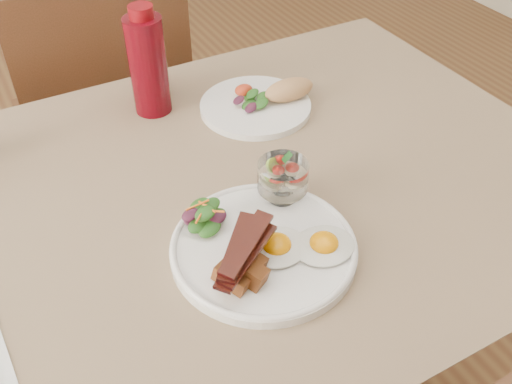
% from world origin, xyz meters
% --- Properties ---
extents(table, '(1.33, 0.88, 0.75)m').
position_xyz_m(table, '(0.00, 0.00, 0.66)').
color(table, '#592F1C').
rests_on(table, ground).
extents(chair_far, '(0.42, 0.42, 0.93)m').
position_xyz_m(chair_far, '(0.00, 0.66, 0.52)').
color(chair_far, '#592F1C').
rests_on(chair_far, ground).
extents(main_plate, '(0.28, 0.28, 0.02)m').
position_xyz_m(main_plate, '(0.02, -0.16, 0.76)').
color(main_plate, white).
rests_on(main_plate, table).
extents(fried_eggs, '(0.17, 0.13, 0.03)m').
position_xyz_m(fried_eggs, '(0.07, -0.19, 0.78)').
color(fried_eggs, silver).
rests_on(fried_eggs, main_plate).
extents(bacon_potato_pile, '(0.12, 0.11, 0.06)m').
position_xyz_m(bacon_potato_pile, '(-0.03, -0.19, 0.80)').
color(bacon_potato_pile, brown).
rests_on(bacon_potato_pile, main_plate).
extents(side_salad, '(0.08, 0.08, 0.04)m').
position_xyz_m(side_salad, '(-0.03, -0.08, 0.79)').
color(side_salad, '#174913').
rests_on(side_salad, main_plate).
extents(fruit_cup, '(0.08, 0.08, 0.08)m').
position_xyz_m(fruit_cup, '(0.10, -0.08, 0.81)').
color(fruit_cup, white).
rests_on(fruit_cup, main_plate).
extents(second_plate, '(0.24, 0.22, 0.06)m').
position_xyz_m(second_plate, '(0.22, 0.19, 0.77)').
color(second_plate, white).
rests_on(second_plate, table).
extents(ketchup_bottle, '(0.09, 0.09, 0.22)m').
position_xyz_m(ketchup_bottle, '(0.02, 0.29, 0.85)').
color(ketchup_bottle, '#51040D').
rests_on(ketchup_bottle, table).
extents(hot_sauce_bottle, '(0.05, 0.05, 0.14)m').
position_xyz_m(hot_sauce_bottle, '(0.02, 0.35, 0.82)').
color(hot_sauce_bottle, '#51040D').
rests_on(hot_sauce_bottle, table).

